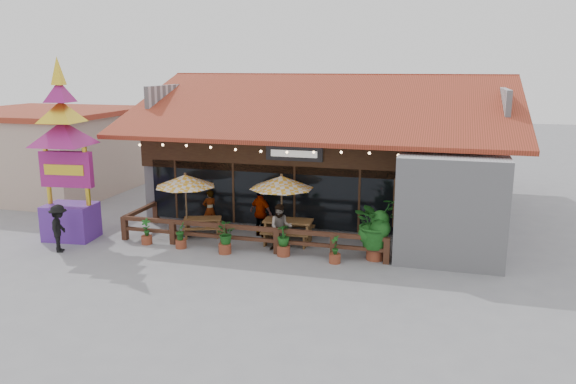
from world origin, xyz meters
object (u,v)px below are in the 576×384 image
(picnic_table_left, at_px, (203,224))
(tropical_plant, at_px, (376,223))
(picnic_table_right, at_px, (288,227))
(umbrella_left, at_px, (185,181))
(umbrella_right, at_px, (282,182))
(pedestrian, at_px, (59,228))
(thai_sign_tower, at_px, (64,138))

(picnic_table_left, relative_size, tropical_plant, 0.80)
(picnic_table_right, bearing_deg, umbrella_left, -176.29)
(umbrella_right, relative_size, pedestrian, 1.87)
(picnic_table_left, xyz_separation_m, picnic_table_right, (3.43, 0.03, 0.12))
(picnic_table_right, relative_size, thai_sign_tower, 0.26)
(umbrella_left, bearing_deg, thai_sign_tower, -159.42)
(thai_sign_tower, bearing_deg, tropical_plant, 3.74)
(umbrella_right, height_order, thai_sign_tower, thai_sign_tower)
(picnic_table_right, bearing_deg, tropical_plant, -17.20)
(umbrella_right, xyz_separation_m, picnic_table_right, (0.30, -0.15, -1.65))
(tropical_plant, bearing_deg, picnic_table_left, 171.58)
(umbrella_right, bearing_deg, picnic_table_right, -26.70)
(thai_sign_tower, distance_m, tropical_plant, 11.71)
(umbrella_left, distance_m, pedestrian, 4.75)
(umbrella_left, relative_size, tropical_plant, 1.12)
(picnic_table_left, bearing_deg, thai_sign_tower, -159.26)
(umbrella_left, distance_m, umbrella_right, 3.71)
(thai_sign_tower, bearing_deg, pedestrian, -67.95)
(pedestrian, bearing_deg, picnic_table_left, -76.96)
(umbrella_left, distance_m, picnic_table_left, 1.80)
(tropical_plant, distance_m, pedestrian, 11.05)
(tropical_plant, bearing_deg, umbrella_left, 173.93)
(picnic_table_left, height_order, thai_sign_tower, thai_sign_tower)
(umbrella_left, bearing_deg, tropical_plant, -6.07)
(umbrella_left, height_order, umbrella_right, umbrella_right)
(umbrella_left, relative_size, picnic_table_right, 1.33)
(umbrella_right, bearing_deg, tropical_plant, -18.01)
(umbrella_right, height_order, picnic_table_right, umbrella_right)
(umbrella_right, distance_m, picnic_table_right, 1.69)
(umbrella_right, distance_m, tropical_plant, 3.96)
(pedestrian, bearing_deg, thai_sign_tower, -3.04)
(umbrella_right, relative_size, thai_sign_tower, 0.44)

